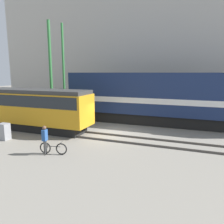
% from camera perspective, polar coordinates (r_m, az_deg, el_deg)
% --- Properties ---
extents(ground_plane, '(120.00, 120.00, 0.00)m').
position_cam_1_polar(ground_plane, '(17.60, -0.27, -5.61)').
color(ground_plane, gray).
extents(track_near, '(60.00, 1.50, 0.14)m').
position_cam_1_polar(track_near, '(16.47, -1.84, -6.47)').
color(track_near, '#47423D').
rests_on(track_near, ground).
extents(track_far, '(60.00, 1.51, 0.14)m').
position_cam_1_polar(track_far, '(21.91, 4.18, -2.27)').
color(track_far, '#47423D').
rests_on(track_far, ground).
extents(building_backdrop, '(41.93, 6.00, 15.46)m').
position_cam_1_polar(building_backdrop, '(30.31, 9.50, 15.64)').
color(building_backdrop, '#B7B2A8').
rests_on(building_backdrop, ground).
extents(freight_locomotive, '(18.26, 3.04, 5.41)m').
position_cam_1_polar(freight_locomotive, '(20.80, 13.42, 3.67)').
color(freight_locomotive, black).
rests_on(freight_locomotive, ground).
extents(streetcar, '(9.63, 2.54, 3.46)m').
position_cam_1_polar(streetcar, '(19.28, -19.24, 1.23)').
color(streetcar, black).
rests_on(streetcar, ground).
extents(bicycle, '(1.73, 0.49, 0.76)m').
position_cam_1_polar(bicycle, '(13.66, -15.09, -9.15)').
color(bicycle, black).
rests_on(bicycle, ground).
extents(person, '(0.28, 0.39, 1.75)m').
position_cam_1_polar(person, '(13.51, -17.16, -6.28)').
color(person, '#333333').
rests_on(person, ground).
extents(utility_pole_left, '(0.27, 0.27, 9.54)m').
position_cam_1_polar(utility_pole_left, '(21.75, -15.71, 9.78)').
color(utility_pole_left, '#2D7238').
rests_on(utility_pole_left, ground).
extents(utility_pole_center, '(0.21, 0.21, 9.16)m').
position_cam_1_polar(utility_pole_center, '(20.94, -12.49, 9.38)').
color(utility_pole_center, '#2D7238').
rests_on(utility_pole_center, ground).
extents(signal_box, '(0.70, 0.60, 1.20)m').
position_cam_1_polar(signal_box, '(17.69, -26.36, -4.60)').
color(signal_box, gray).
rests_on(signal_box, ground).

